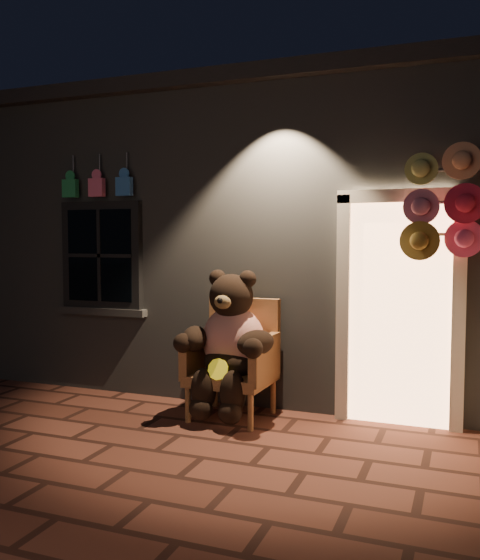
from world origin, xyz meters
The scene contains 5 objects.
ground centered at (0.00, 0.00, 0.00)m, with size 60.00×60.00×0.00m, color brown.
shop_building centered at (0.00, 3.99, 1.74)m, with size 7.30×5.95×3.51m.
wicker_armchair centered at (-0.17, 1.16, 0.57)m, with size 0.81×0.74×1.14m.
teddy_bear centered at (-0.18, 1.01, 0.74)m, with size 1.00×0.79×1.38m.
hat_rack centered at (2.02, 1.28, 2.06)m, with size 1.44×0.22×2.54m.
Camera 1 is at (1.93, -4.18, 1.74)m, focal length 38.00 mm.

